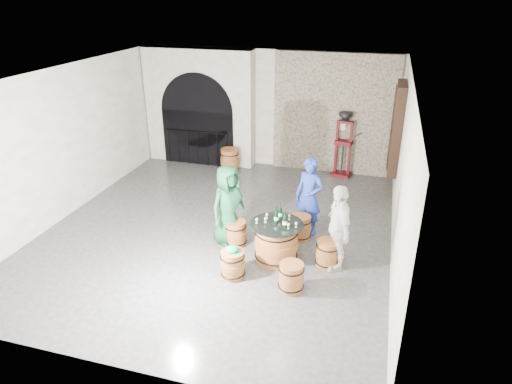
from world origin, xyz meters
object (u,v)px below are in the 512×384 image
(barrel_stool_near_right, at_px, (291,277))
(person_blue, at_px, (309,196))
(barrel_stool_far, at_px, (300,227))
(barrel_stool_right, at_px, (328,254))
(barrel_stool_near_left, at_px, (233,264))
(wine_bottle_left, at_px, (276,217))
(wine_bottle_center, at_px, (285,221))
(corking_press, at_px, (344,140))
(person_green, at_px, (228,205))
(person_white, at_px, (338,227))
(barrel_stool_left, at_px, (236,233))
(side_barrel, at_px, (230,161))
(barrel_table, at_px, (276,242))
(wine_bottle_right, at_px, (280,213))

(barrel_stool_near_right, bearing_deg, person_blue, 92.25)
(barrel_stool_far, xyz_separation_m, barrel_stool_right, (0.66, -0.84, 0.00))
(barrel_stool_near_left, relative_size, wine_bottle_left, 1.56)
(wine_bottle_center, height_order, corking_press, corking_press)
(person_green, bearing_deg, barrel_stool_far, -37.55)
(person_white, distance_m, wine_bottle_left, 1.11)
(barrel_stool_left, xyz_separation_m, person_white, (1.99, -0.25, 0.56))
(barrel_stool_near_left, bearing_deg, person_green, 112.07)
(side_barrel, relative_size, corking_press, 0.39)
(barrel_stool_right, height_order, person_blue, person_blue)
(barrel_stool_left, relative_size, corking_press, 0.29)
(wine_bottle_center, bearing_deg, barrel_stool_near_right, -68.45)
(barrel_stool_far, relative_size, barrel_stool_near_right, 1.00)
(barrel_stool_right, xyz_separation_m, side_barrel, (-3.20, 3.85, 0.09))
(person_white, relative_size, wine_bottle_left, 4.98)
(person_green, distance_m, corking_press, 4.51)
(barrel_stool_right, bearing_deg, barrel_stool_far, 128.25)
(corking_press, bearing_deg, barrel_stool_near_left, -93.30)
(person_white, distance_m, corking_press, 4.46)
(barrel_stool_near_left, height_order, wine_bottle_left, wine_bottle_left)
(barrel_table, height_order, person_blue, person_blue)
(corking_press, bearing_deg, person_blue, -84.99)
(barrel_stool_near_right, bearing_deg, barrel_stool_left, 139.59)
(barrel_stool_near_left, bearing_deg, barrel_stool_near_right, -5.13)
(barrel_stool_right, bearing_deg, person_blue, 116.46)
(barrel_stool_near_right, xyz_separation_m, wine_bottle_left, (-0.48, 0.86, 0.64))
(barrel_table, bearing_deg, person_green, 160.11)
(barrel_stool_near_left, xyz_separation_m, person_green, (-0.45, 1.12, 0.56))
(wine_bottle_right, bearing_deg, barrel_stool_far, 69.22)
(barrel_stool_left, height_order, barrel_stool_far, same)
(corking_press, bearing_deg, barrel_stool_far, -86.00)
(wine_bottle_left, bearing_deg, barrel_stool_left, 161.19)
(wine_bottle_left, bearing_deg, wine_bottle_right, 80.25)
(barrel_stool_right, bearing_deg, barrel_stool_near_left, -152.63)
(person_white, bearing_deg, barrel_stool_near_right, -58.16)
(barrel_stool_left, relative_size, barrel_stool_right, 1.00)
(person_green, bearing_deg, person_white, -66.95)
(barrel_stool_left, height_order, wine_bottle_right, wine_bottle_right)
(barrel_table, height_order, barrel_stool_far, barrel_table)
(barrel_stool_far, xyz_separation_m, person_green, (-1.35, -0.53, 0.56))
(barrel_stool_far, xyz_separation_m, person_white, (0.81, -0.83, 0.56))
(barrel_stool_far, bearing_deg, barrel_stool_near_left, -118.45)
(person_white, relative_size, wine_bottle_center, 4.98)
(barrel_table, xyz_separation_m, wine_bottle_right, (0.02, 0.19, 0.51))
(barrel_stool_near_right, xyz_separation_m, side_barrel, (-2.72, 4.75, 0.09))
(barrel_stool_right, xyz_separation_m, wine_bottle_right, (-0.93, 0.13, 0.64))
(barrel_table, relative_size, person_green, 0.60)
(barrel_stool_near_right, bearing_deg, barrel_table, 119.07)
(barrel_stool_near_right, xyz_separation_m, wine_bottle_right, (-0.45, 1.03, 0.64))
(barrel_stool_left, height_order, barrel_stool_near_left, same)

